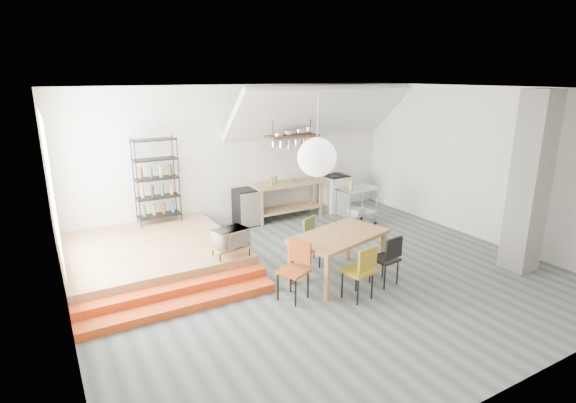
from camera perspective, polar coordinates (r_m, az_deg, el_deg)
floor at (r=8.05m, az=4.37°, el=-9.34°), size 8.00×8.00×0.00m
wall_back at (r=10.52m, az=-6.22°, el=5.80°), size 8.00×0.04×3.20m
wall_left at (r=6.27m, az=-27.24°, el=-2.83°), size 0.04×7.00×3.20m
wall_right at (r=10.27m, az=23.47°, el=4.33°), size 0.04×7.00×3.20m
ceiling at (r=7.29m, az=4.91°, el=14.07°), size 8.00×7.00×0.02m
slope_ceiling at (r=10.73m, az=3.96°, el=11.17°), size 4.40×1.44×1.32m
window_pane at (r=7.68m, az=-27.94°, el=1.80°), size 0.02×2.50×2.20m
platform at (r=8.78m, az=-17.06°, el=-6.40°), size 3.00×3.00×0.40m
step_lower at (r=7.11m, az=-13.26°, el=-12.76°), size 3.00×0.35×0.13m
step_upper at (r=7.38m, az=-14.10°, el=-11.12°), size 3.00×0.35×0.27m
concrete_column at (r=8.87m, az=28.37°, el=2.10°), size 0.50×0.50×3.20m
kitchen_counter at (r=10.90m, az=-0.03°, el=1.01°), size 1.80×0.60×0.91m
stove at (r=11.68m, az=5.93°, el=1.19°), size 0.60×0.60×1.18m
pot_rack at (r=10.46m, az=0.73°, el=7.92°), size 1.20×0.50×1.43m
wire_shelving at (r=9.67m, az=-16.35°, el=2.71°), size 0.88×0.38×1.80m
microwave_shelf at (r=7.83m, az=-7.25°, el=-5.81°), size 0.60×0.40×0.16m
paper_lantern at (r=6.88m, az=3.70°, el=5.62°), size 0.60×0.60×0.60m
dining_table at (r=7.72m, az=6.49°, el=-4.74°), size 1.88×1.35×0.80m
chair_mustard at (r=7.09m, az=9.31°, el=-8.37°), size 0.47×0.47×0.90m
chair_black at (r=7.66m, az=12.60°, el=-6.79°), size 0.45×0.45×0.87m
chair_olive at (r=8.39m, az=3.29°, el=-4.43°), size 0.52×0.52×0.86m
chair_red at (r=7.07m, az=1.00°, el=-8.06°), size 0.56×0.56×0.93m
rolling_cart at (r=10.48m, az=8.71°, el=0.04°), size 0.99×0.64×0.92m
mini_fridge at (r=10.52m, az=-5.37°, el=-0.72°), size 0.51×0.51×0.86m
microwave at (r=7.77m, az=-7.30°, el=-4.60°), size 0.64×0.51×0.32m
bowl at (r=10.87m, az=0.91°, el=2.66°), size 0.26×0.26×0.06m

